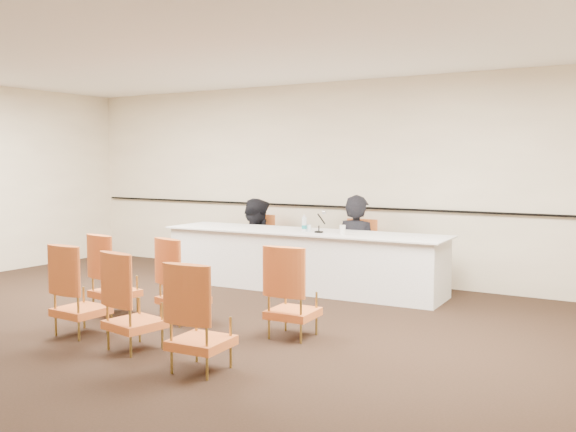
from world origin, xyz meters
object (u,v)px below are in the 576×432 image
object	(u,v)px
panelist_main	(356,259)
drinking_glass	(309,228)
water_bottle	(304,223)
panelist_second	(256,255)
aud_chair_back_left	(81,289)
aud_chair_front_mid	(183,280)
microphone	(319,222)
panelist_second_chair	(256,246)
aud_chair_back_right	(201,316)
aud_chair_front_left	(115,274)
coffee_cup	(342,230)
panelist_main_chair	(357,253)
aud_chair_front_right	(293,291)
aud_chair_back_mid	(135,300)
panel_table	(302,260)

from	to	relation	value
panelist_main	drinking_glass	bearing A→B (deg)	60.33
panelist_main	water_bottle	world-z (taller)	panelist_main
panelist_second	aud_chair_back_left	xyz separation A→B (m)	(0.39, -3.79, 0.14)
aud_chair_front_mid	microphone	bearing A→B (deg)	90.77
panelist_second_chair	aud_chair_back_right	bearing A→B (deg)	-64.11
panelist_second_chair	aud_chair_front_left	distance (m)	2.96
coffee_cup	panelist_second_chair	bearing A→B (deg)	159.86
aud_chair_back_left	aud_chair_back_right	world-z (taller)	same
panelist_main_chair	aud_chair_back_left	bearing A→B (deg)	-111.27
panelist_second	water_bottle	distance (m)	1.51
aud_chair_back_right	water_bottle	bearing A→B (deg)	101.68
aud_chair_front_left	aud_chair_back_right	world-z (taller)	same
panelist_main	panelist_main_chair	bearing A→B (deg)	4.39
panelist_second	aud_chair_front_right	distance (m)	3.59
panelist_second_chair	aud_chair_back_mid	xyz separation A→B (m)	(1.25, -3.89, 0.00)
coffee_cup	panelist_main_chair	bearing A→B (deg)	100.89
panelist_main_chair	aud_chair_back_right	xyz separation A→B (m)	(0.49, -4.13, 0.00)
coffee_cup	aud_chair_back_right	xyz separation A→B (m)	(0.34, -3.38, -0.41)
aud_chair_front_left	aud_chair_back_left	distance (m)	0.91
panelist_main_chair	panel_table	bearing A→B (deg)	-133.80
panelist_main	aud_chair_back_mid	bearing A→B (deg)	87.88
panelist_main	aud_chair_back_right	bearing A→B (deg)	101.11
panelist_second_chair	aud_chair_back_left	size ratio (longest dim) A/B	1.00
coffee_cup	aud_chair_back_mid	xyz separation A→B (m)	(-0.60, -3.21, -0.41)
panel_table	coffee_cup	size ratio (longest dim) A/B	31.75
panelist_main_chair	coffee_cup	size ratio (longest dim) A/B	7.35
aud_chair_front_right	aud_chair_back_right	size ratio (longest dim) A/B	1.00
panelist_main	panelist_main_chair	distance (m)	0.08
water_bottle	coffee_cup	size ratio (longest dim) A/B	1.81
panel_table	aud_chair_front_mid	bearing A→B (deg)	-97.92
aud_chair_front_right	aud_chair_back_left	xyz separation A→B (m)	(-1.92, -1.05, 0.00)
panel_table	panelist_main	world-z (taller)	panelist_main
panel_table	aud_chair_front_left	world-z (taller)	aud_chair_front_left
water_bottle	panel_table	bearing A→B (deg)	133.28
panelist_second_chair	water_bottle	size ratio (longest dim) A/B	4.06
water_bottle	aud_chair_back_right	distance (m)	3.59
coffee_cup	aud_chair_front_mid	distance (m)	2.37
aud_chair_front_left	aud_chair_back_left	world-z (taller)	same
panelist_second	water_bottle	world-z (taller)	panelist_second
aud_chair_back_left	water_bottle	bearing A→B (deg)	76.91
panelist_main_chair	drinking_glass	xyz separation A→B (m)	(-0.43, -0.64, 0.40)
coffee_cup	aud_chair_front_left	bearing A→B (deg)	-128.78
panelist_second	panelist_second_chair	size ratio (longest dim) A/B	1.87
microphone	aud_chair_front_right	bearing A→B (deg)	-70.54
aud_chair_front_mid	aud_chair_back_left	world-z (taller)	same
panelist_second	coffee_cup	size ratio (longest dim) A/B	13.73
drinking_glass	aud_chair_back_right	distance (m)	3.64
aud_chair_back_left	panelist_second	bearing A→B (deg)	97.77
panel_table	drinking_glass	world-z (taller)	drinking_glass
coffee_cup	panelist_second	bearing A→B (deg)	159.86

